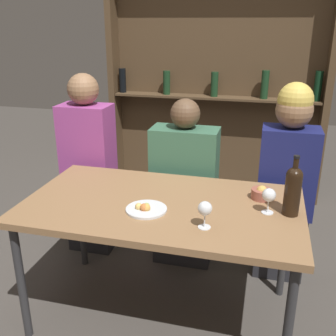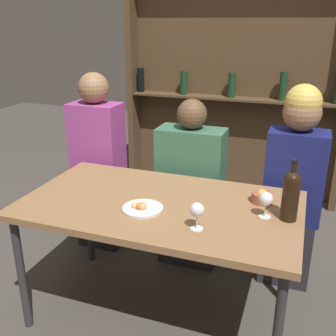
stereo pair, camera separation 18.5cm
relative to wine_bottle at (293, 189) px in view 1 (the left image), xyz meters
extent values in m
plane|color=#47423D|center=(-0.65, -0.03, -0.86)|extent=(10.00, 10.00, 0.00)
cube|color=olive|center=(-0.65, -0.03, -0.15)|extent=(1.46, 0.82, 0.04)
cylinder|color=#2D2D30|center=(-1.32, -0.38, -0.51)|extent=(0.04, 0.04, 0.68)
cylinder|color=#2D2D30|center=(0.02, -0.38, -0.51)|extent=(0.04, 0.04, 0.68)
cylinder|color=#2D2D30|center=(-1.32, 0.32, -0.51)|extent=(0.04, 0.04, 0.68)
cylinder|color=#2D2D30|center=(0.02, 0.32, -0.51)|extent=(0.04, 0.04, 0.68)
cube|color=#4C3823|center=(-0.65, 1.92, 0.24)|extent=(1.98, 0.02, 2.19)
cube|color=#4C3823|center=(-1.64, 1.82, 0.24)|extent=(0.06, 0.18, 2.19)
cube|color=#4C3823|center=(0.34, 1.82, 0.24)|extent=(0.06, 0.18, 2.19)
cube|color=#4C3823|center=(-0.65, 1.82, 0.09)|extent=(1.90, 0.18, 0.02)
cylinder|color=black|center=(-1.55, 1.82, 0.22)|extent=(0.07, 0.07, 0.23)
cylinder|color=#19381E|center=(-1.11, 1.82, 0.21)|extent=(0.07, 0.07, 0.22)
cylinder|color=#19381E|center=(-0.65, 1.82, 0.22)|extent=(0.07, 0.07, 0.22)
cylinder|color=#19381E|center=(-0.20, 1.82, 0.23)|extent=(0.07, 0.07, 0.25)
cylinder|color=black|center=(0.25, 1.82, 0.23)|extent=(0.07, 0.07, 0.26)
cylinder|color=black|center=(0.00, 0.00, -0.03)|extent=(0.08, 0.08, 0.21)
sphere|color=black|center=(0.00, 0.00, 0.07)|extent=(0.08, 0.08, 0.08)
cylinder|color=black|center=(0.00, 0.00, 0.11)|extent=(0.03, 0.03, 0.09)
cylinder|color=black|center=(0.00, 0.00, 0.16)|extent=(0.03, 0.03, 0.01)
cylinder|color=silver|center=(-0.11, -0.01, -0.13)|extent=(0.06, 0.06, 0.00)
cylinder|color=silver|center=(-0.11, -0.01, -0.10)|extent=(0.01, 0.01, 0.07)
sphere|color=silver|center=(-0.11, -0.01, -0.04)|extent=(0.07, 0.07, 0.07)
cylinder|color=silver|center=(-0.39, -0.24, -0.13)|extent=(0.06, 0.06, 0.00)
cylinder|color=silver|center=(-0.39, -0.24, -0.09)|extent=(0.01, 0.01, 0.08)
sphere|color=silver|center=(-0.39, -0.24, -0.04)|extent=(0.07, 0.07, 0.07)
cylinder|color=silver|center=(-0.70, -0.14, -0.13)|extent=(0.21, 0.21, 0.01)
sphere|color=#E5BC66|center=(-0.74, -0.15, -0.11)|extent=(0.04, 0.04, 0.04)
sphere|color=#99B256|center=(-0.70, -0.13, -0.12)|extent=(0.03, 0.03, 0.03)
sphere|color=#C67038|center=(-0.71, -0.16, -0.11)|extent=(0.04, 0.04, 0.04)
sphere|color=gold|center=(-0.70, -0.16, -0.11)|extent=(0.04, 0.04, 0.04)
cylinder|color=#995142|center=(-0.14, 0.15, -0.11)|extent=(0.11, 0.11, 0.05)
sphere|color=gold|center=(-0.14, 0.15, -0.09)|extent=(0.06, 0.06, 0.06)
cube|color=#26262B|center=(-1.35, 0.56, -0.63)|extent=(0.32, 0.22, 0.45)
cube|color=#9E3F8C|center=(-1.35, 0.56, -0.09)|extent=(0.35, 0.22, 0.64)
sphere|color=#8C6647|center=(-1.35, 0.56, 0.34)|extent=(0.21, 0.21, 0.21)
cube|color=#26262B|center=(-0.66, 0.56, -0.63)|extent=(0.39, 0.22, 0.45)
cube|color=#38664C|center=(-0.66, 0.56, -0.15)|extent=(0.44, 0.22, 0.52)
sphere|color=brown|center=(-0.66, 0.56, 0.21)|extent=(0.19, 0.19, 0.19)
cube|color=#26262B|center=(0.00, 0.56, -0.63)|extent=(0.31, 0.22, 0.45)
cube|color=navy|center=(0.00, 0.56, -0.12)|extent=(0.35, 0.22, 0.57)
sphere|color=#8C6647|center=(0.00, 0.56, 0.27)|extent=(0.22, 0.22, 0.22)
sphere|color=gold|center=(0.00, 0.56, 0.33)|extent=(0.21, 0.21, 0.21)
camera|label=1|loc=(-0.15, -1.84, 0.76)|focal=42.00mm
camera|label=2|loc=(0.02, -1.79, 0.76)|focal=42.00mm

